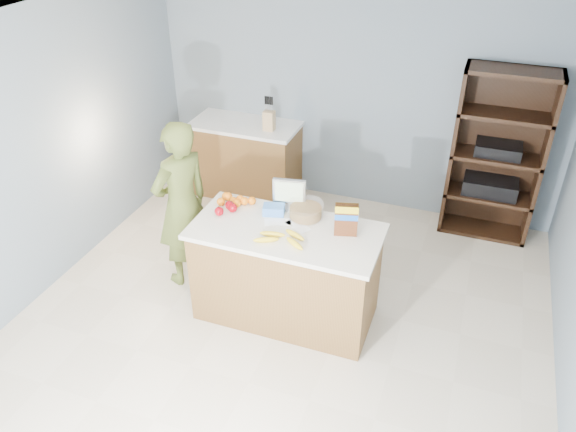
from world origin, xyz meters
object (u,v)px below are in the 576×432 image
(tv, at_px, (289,193))
(cereal_box, at_px, (346,217))
(person, at_px, (182,205))
(counter_peninsula, at_px, (286,276))
(shelving_unit, at_px, (496,157))

(tv, relative_size, cereal_box, 1.03)
(person, xyz_separation_m, cereal_box, (1.54, -0.09, 0.25))
(counter_peninsula, relative_size, cereal_box, 5.68)
(shelving_unit, bearing_deg, counter_peninsula, -127.11)
(counter_peninsula, height_order, person, person)
(cereal_box, bearing_deg, tv, 158.72)
(shelving_unit, distance_m, cereal_box, 2.24)
(counter_peninsula, relative_size, person, 0.97)
(shelving_unit, height_order, cereal_box, shelving_unit)
(shelving_unit, bearing_deg, tv, -133.35)
(person, bearing_deg, cereal_box, 111.23)
(person, xyz_separation_m, tv, (0.98, 0.13, 0.25))
(counter_peninsula, height_order, shelving_unit, shelving_unit)
(shelving_unit, distance_m, person, 3.22)
(shelving_unit, height_order, person, shelving_unit)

